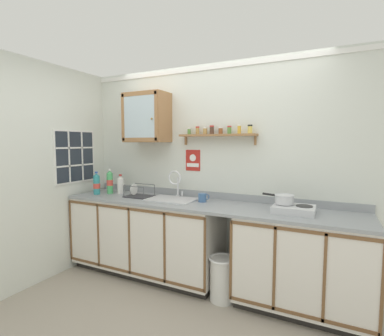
{
  "coord_description": "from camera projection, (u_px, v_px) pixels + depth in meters",
  "views": [
    {
      "loc": [
        1.27,
        -2.38,
        1.59
      ],
      "look_at": [
        -0.17,
        0.55,
        1.3
      ],
      "focal_mm": 26.81,
      "sensor_mm": 36.0,
      "label": 1
    }
  ],
  "objects": [
    {
      "name": "side_wall_left",
      "position": [
        41.0,
        173.0,
        3.26
      ],
      "size": [
        0.05,
        3.54,
        2.5
      ],
      "primitive_type": "cube",
      "color": "silver",
      "rests_on": "ground"
    },
    {
      "name": "floor",
      "position": [
        183.0,
        304.0,
        2.83
      ],
      "size": [
        6.34,
        6.34,
        0.0
      ],
      "primitive_type": "plane",
      "color": "#9E9384",
      "rests_on": "ground"
    },
    {
      "name": "warning_sign",
      "position": [
        193.0,
        161.0,
        3.47
      ],
      "size": [
        0.19,
        0.01,
        0.25
      ],
      "color": "#B2261E"
    },
    {
      "name": "mug",
      "position": [
        203.0,
        198.0,
        3.2
      ],
      "size": [
        0.11,
        0.1,
        0.1
      ],
      "color": "#3F6699",
      "rests_on": "countertop"
    },
    {
      "name": "saucepan",
      "position": [
        284.0,
        199.0,
        2.75
      ],
      "size": [
        0.31,
        0.18,
        0.09
      ],
      "color": "silver",
      "rests_on": "hot_plate_stove"
    },
    {
      "name": "window",
      "position": [
        75.0,
        157.0,
        3.63
      ],
      "size": [
        0.03,
        0.62,
        0.67
      ],
      "color": "#262D38"
    },
    {
      "name": "trash_bin",
      "position": [
        222.0,
        278.0,
        2.88
      ],
      "size": [
        0.28,
        0.28,
        0.45
      ],
      "color": "silver",
      "rests_on": "ground"
    },
    {
      "name": "back_wall",
      "position": [
        213.0,
        170.0,
        3.4
      ],
      "size": [
        3.94,
        0.07,
        2.5
      ],
      "color": "silver",
      "rests_on": "ground"
    },
    {
      "name": "countertop",
      "position": [
        201.0,
        205.0,
        3.12
      ],
      "size": [
        3.3,
        0.67,
        0.03
      ],
      "primitive_type": "cube",
      "color": "gray",
      "rests_on": "lower_cabinet_run"
    },
    {
      "name": "lower_cabinet_run",
      "position": [
        146.0,
        236.0,
        3.49
      ],
      "size": [
        1.87,
        0.65,
        0.9
      ],
      "color": "black",
      "rests_on": "ground"
    },
    {
      "name": "bottle_detergent_teal_0",
      "position": [
        97.0,
        184.0,
        3.66
      ],
      "size": [
        0.08,
        0.08,
        0.29
      ],
      "color": "teal",
      "rests_on": "countertop"
    },
    {
      "name": "backsplash",
      "position": [
        211.0,
        195.0,
        3.4
      ],
      "size": [
        3.3,
        0.02,
        0.08
      ],
      "primitive_type": "cube",
      "color": "gray",
      "rests_on": "countertop"
    },
    {
      "name": "dish_rack",
      "position": [
        139.0,
        195.0,
        3.5
      ],
      "size": [
        0.32,
        0.24,
        0.16
      ],
      "color": "#333338",
      "rests_on": "countertop"
    },
    {
      "name": "sink",
      "position": [
        172.0,
        201.0,
        3.33
      ],
      "size": [
        0.55,
        0.42,
        0.44
      ],
      "color": "silver",
      "rests_on": "countertop"
    },
    {
      "name": "bottle_opaque_white_2",
      "position": [
        121.0,
        185.0,
        3.72
      ],
      "size": [
        0.09,
        0.09,
        0.25
      ],
      "color": "white",
      "rests_on": "countertop"
    },
    {
      "name": "bottle_soda_green_1",
      "position": [
        110.0,
        182.0,
        3.71
      ],
      "size": [
        0.08,
        0.08,
        0.32
      ],
      "color": "#4CB266",
      "rests_on": "countertop"
    },
    {
      "name": "wall_cabinet",
      "position": [
        147.0,
        118.0,
        3.53
      ],
      "size": [
        0.54,
        0.35,
        0.6
      ],
      "color": "#996B42"
    },
    {
      "name": "lower_cabinet_run_right",
      "position": [
        302.0,
        263.0,
        2.7
      ],
      "size": [
        1.22,
        0.65,
        0.9
      ],
      "color": "black",
      "rests_on": "ground"
    },
    {
      "name": "spice_shelf",
      "position": [
        218.0,
        134.0,
        3.24
      ],
      "size": [
        0.91,
        0.14,
        0.23
      ],
      "color": "#996B42"
    },
    {
      "name": "hot_plate_stove",
      "position": [
        294.0,
        209.0,
        2.7
      ],
      "size": [
        0.38,
        0.3,
        0.07
      ],
      "color": "silver",
      "rests_on": "countertop"
    }
  ]
}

